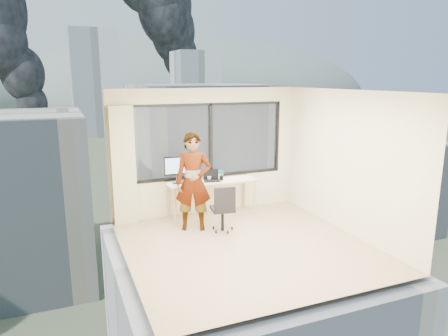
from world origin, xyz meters
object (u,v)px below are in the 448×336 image
monitor (177,169)px  game_console (211,176)px  desk (212,198)px  handbag (219,173)px  person (193,182)px  chair (222,207)px  laptop (212,176)px

monitor → game_console: monitor is taller
game_console → monitor: bearing=173.7°
desk → handbag: size_ratio=7.53×
monitor → handbag: (0.93, 0.13, -0.18)m
handbag → desk: bearing=-121.6°
person → handbag: (0.81, 0.79, -0.07)m
desk → person: 0.98m
desk → chair: bearing=-97.5°
desk → handbag: 0.56m
laptop → handbag: 0.35m
game_console → laptop: size_ratio=1.02×
laptop → monitor: bearing=-178.1°
desk → chair: chair is taller
chair → game_console: (0.18, 1.09, 0.34)m
monitor → handbag: size_ratio=2.30×
monitor → laptop: bearing=-7.1°
desk → game_console: game_console is taller
laptop → handbag: (0.25, 0.25, -0.01)m
desk → person: bearing=-135.3°
laptop → chair: bearing=-84.7°
person → laptop: bearing=64.2°
person → monitor: bearing=120.3°
game_console → laptop: (-0.08, -0.26, 0.06)m
laptop → handbag: bearing=57.1°
desk → laptop: (-0.01, -0.03, 0.48)m
handbag → laptop: bearing=-119.4°
desk → game_console: (0.06, 0.22, 0.42)m
chair → monitor: (-0.58, 0.96, 0.57)m
person → laptop: person is taller
desk → monitor: (-0.69, 0.09, 0.65)m
monitor → laptop: monitor is taller
desk → person: size_ratio=0.98×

